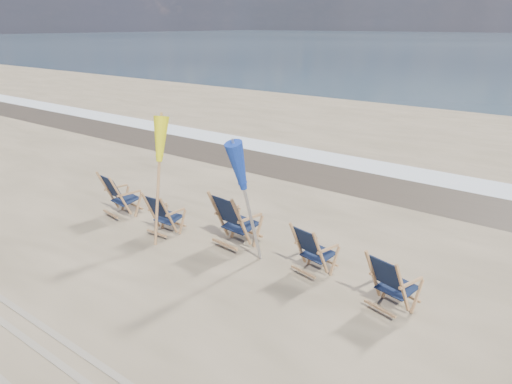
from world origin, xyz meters
TOP-DOWN VIEW (x-y plane):
  - surf_foam at (0.00, 8.30)m, footprint 200.00×1.40m
  - wet_sand_strip at (0.00, 6.80)m, footprint 200.00×2.60m
  - tire_tracks at (0.00, -2.80)m, footprint 80.00×1.30m
  - beach_chair_0 at (-2.71, 0.98)m, footprint 0.75×0.82m
  - beach_chair_1 at (-1.19, 0.96)m, footprint 0.60×0.67m
  - beach_chair_2 at (0.32, 1.36)m, footprint 0.79×0.87m
  - beach_chair_3 at (2.01, 1.36)m, footprint 0.71×0.77m
  - beach_chair_4 at (3.52, 1.08)m, footprint 0.76×0.81m
  - umbrella_yellow at (-1.30, 0.84)m, footprint 0.30×0.30m
  - umbrella_blue at (0.74, 1.07)m, footprint 0.30×0.30m

SIDE VIEW (x-z plane):
  - wet_sand_strip at x=0.00m, z-range 0.00..0.00m
  - surf_foam at x=0.00m, z-range 0.00..0.01m
  - tire_tracks at x=0.00m, z-range 0.00..0.01m
  - beach_chair_1 at x=-1.19m, z-range 0.00..0.91m
  - beach_chair_3 at x=2.01m, z-range 0.00..0.92m
  - beach_chair_4 at x=3.52m, z-range 0.00..0.95m
  - beach_chair_0 at x=-2.71m, z-range 0.00..1.02m
  - beach_chair_2 at x=0.32m, z-range 0.00..1.12m
  - umbrella_blue at x=0.74m, z-range 0.63..2.97m
  - umbrella_yellow at x=-1.30m, z-range 0.67..3.10m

